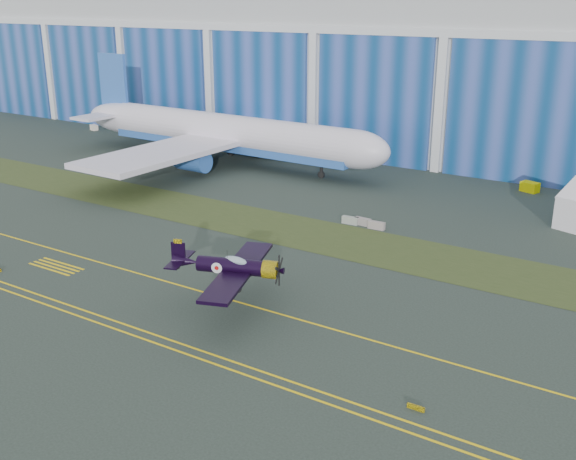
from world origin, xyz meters
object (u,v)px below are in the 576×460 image
Objects in this scene: shipping_container at (342,154)px; tug at (530,187)px; warbird at (231,266)px; jetliner at (226,94)px.

shipping_container reaches higher than tug.
shipping_container is (-18.24, 54.15, -2.84)m from warbird.
warbird reaches higher than tug.
tug is at bearing 12.00° from jetliner.
jetliner is (-33.27, 43.14, 7.16)m from warbird.
jetliner is at bearing -150.21° from shipping_container.
jetliner is 21.15m from shipping_container.
warbird is 0.25× the size of jetliner.
jetliner reaches higher than shipping_container.
jetliner is 27.73× the size of tug.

